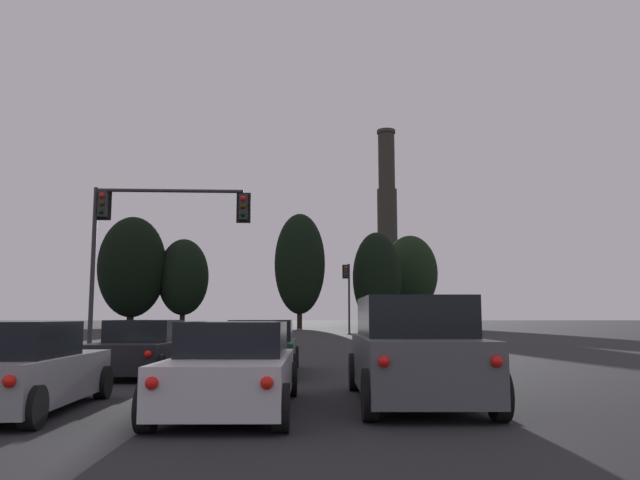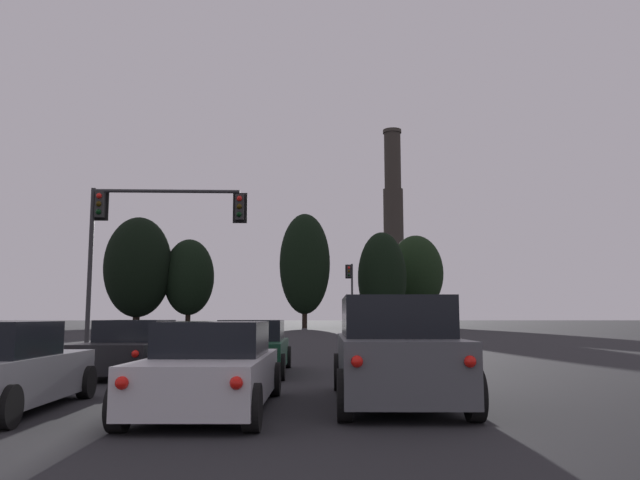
# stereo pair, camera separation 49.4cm
# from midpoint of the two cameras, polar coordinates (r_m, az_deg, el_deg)

# --- Properties ---
(sedan_center_lane_second) EXTENTS (2.16, 4.77, 1.43)m
(sedan_center_lane_second) POSITION_cam_midpoint_polar(r_m,az_deg,el_deg) (10.50, -9.28, -11.53)
(sedan_center_lane_second) COLOR silver
(sedan_center_lane_second) RESTS_ON ground_plane
(sedan_center_lane_front) EXTENTS (2.09, 4.75, 1.43)m
(sedan_center_lane_front) POSITION_cam_midpoint_polar(r_m,az_deg,el_deg) (17.16, -6.22, -9.81)
(sedan_center_lane_front) COLOR #0F3823
(sedan_center_lane_front) RESTS_ON ground_plane
(sedan_left_lane_front) EXTENTS (2.10, 4.75, 1.43)m
(sedan_left_lane_front) POSITION_cam_midpoint_polar(r_m,az_deg,el_deg) (17.27, -16.68, -9.55)
(sedan_left_lane_front) COLOR black
(sedan_left_lane_front) RESTS_ON ground_plane
(suv_right_lane_second) EXTENTS (2.32, 4.98, 1.86)m
(suv_right_lane_second) POSITION_cam_midpoint_polar(r_m,az_deg,el_deg) (11.31, 7.28, -10.08)
(suv_right_lane_second) COLOR #4C4F54
(suv_right_lane_second) RESTS_ON ground_plane
(hatchback_left_lane_second) EXTENTS (1.92, 4.11, 1.44)m
(hatchback_left_lane_second) POSITION_cam_midpoint_polar(r_m,az_deg,el_deg) (11.25, -27.02, -10.58)
(hatchback_left_lane_second) COLOR gray
(hatchback_left_lane_second) RESTS_ON ground_plane
(traffic_light_overhead_left) EXTENTS (6.36, 0.50, 6.66)m
(traffic_light_overhead_left) POSITION_cam_midpoint_polar(r_m,az_deg,el_deg) (25.90, -16.16, 1.24)
(traffic_light_overhead_left) COLOR #2D2D30
(traffic_light_overhead_left) RESTS_ON ground_plane
(traffic_light_far_right) EXTENTS (0.78, 0.50, 6.22)m
(traffic_light_far_right) POSITION_cam_midpoint_polar(r_m,az_deg,el_deg) (55.50, 2.29, -4.41)
(traffic_light_far_right) COLOR #2D2D30
(traffic_light_far_right) RESTS_ON ground_plane
(smokestack) EXTENTS (7.69, 7.69, 40.70)m
(smokestack) POSITION_cam_midpoint_polar(r_m,az_deg,el_deg) (129.21, 6.09, -0.59)
(smokestack) COLOR #2B2722
(smokestack) RESTS_ON ground_plane
(treeline_far_left) EXTENTS (7.43, 6.69, 13.07)m
(treeline_far_left) POSITION_cam_midpoint_polar(r_m,az_deg,el_deg) (94.58, -12.53, -3.32)
(treeline_far_left) COLOR black
(treeline_far_left) RESTS_ON ground_plane
(treeline_left_mid) EXTENTS (7.07, 6.37, 16.04)m
(treeline_left_mid) POSITION_cam_midpoint_polar(r_m,az_deg,el_deg) (87.45, -2.02, -2.18)
(treeline_left_mid) COLOR black
(treeline_left_mid) RESTS_ON ground_plane
(treeline_center_left) EXTENTS (9.80, 8.82, 16.14)m
(treeline_center_left) POSITION_cam_midpoint_polar(r_m,az_deg,el_deg) (94.90, -16.94, -2.36)
(treeline_center_left) COLOR black
(treeline_center_left) RESTS_ON ground_plane
(treeline_right_mid) EXTENTS (8.68, 7.81, 14.55)m
(treeline_right_mid) POSITION_cam_midpoint_polar(r_m,az_deg,el_deg) (100.81, 8.13, -3.04)
(treeline_right_mid) COLOR black
(treeline_right_mid) RESTS_ON ground_plane
(treeline_center_right) EXTENTS (7.07, 6.36, 13.88)m
(treeline_center_right) POSITION_cam_midpoint_polar(r_m,az_deg,el_deg) (91.26, 5.07, -3.47)
(treeline_center_right) COLOR black
(treeline_center_right) RESTS_ON ground_plane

